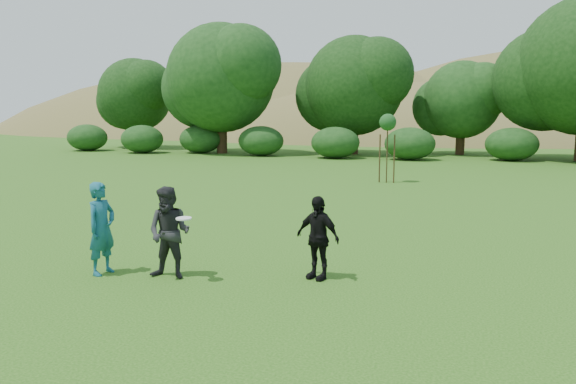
% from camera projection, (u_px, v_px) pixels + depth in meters
% --- Properties ---
extents(ground, '(120.00, 120.00, 0.00)m').
position_uv_depth(ground, '(236.00, 273.00, 10.29)').
color(ground, '#19470C').
rests_on(ground, ground).
extents(player_teal, '(0.47, 0.66, 1.69)m').
position_uv_depth(player_teal, '(102.00, 228.00, 10.16)').
color(player_teal, '#175669').
rests_on(player_teal, ground).
extents(player_grey, '(0.84, 0.67, 1.64)m').
position_uv_depth(player_grey, '(169.00, 233.00, 9.91)').
color(player_grey, '#252527').
rests_on(player_grey, ground).
extents(player_black, '(0.94, 0.63, 1.49)m').
position_uv_depth(player_black, '(317.00, 237.00, 9.88)').
color(player_black, black).
rests_on(player_black, ground).
extents(frisbee, '(0.27, 0.27, 0.04)m').
position_uv_depth(frisbee, '(184.00, 218.00, 9.58)').
color(frisbee, white).
rests_on(frisbee, ground).
extents(sapling, '(0.70, 0.70, 2.85)m').
position_uv_depth(sapling, '(388.00, 124.00, 23.04)').
color(sapling, '#352715').
rests_on(sapling, ground).
extents(hillside, '(150.00, 72.00, 52.00)m').
position_uv_depth(hillside, '(437.00, 222.00, 76.38)').
color(hillside, olive).
rests_on(hillside, ground).
extents(tree_row, '(53.92, 10.38, 9.62)m').
position_uv_depth(tree_row, '(466.00, 81.00, 35.48)').
color(tree_row, '#3A2616').
rests_on(tree_row, ground).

